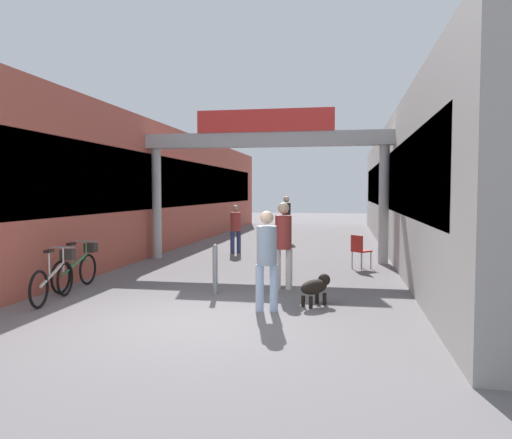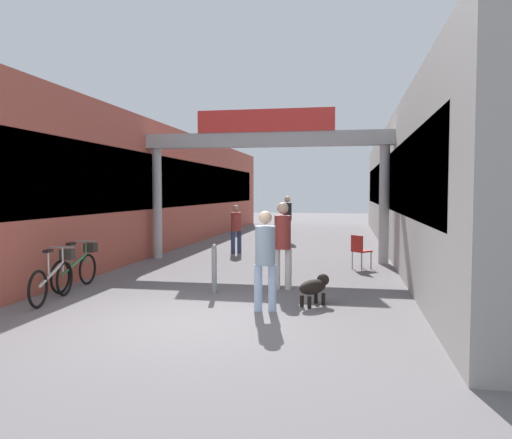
# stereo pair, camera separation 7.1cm
# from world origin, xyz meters

# --- Properties ---
(ground_plane) EXTENTS (80.00, 80.00, 0.00)m
(ground_plane) POSITION_xyz_m (0.00, 0.00, 0.00)
(ground_plane) COLOR slate
(storefront_left) EXTENTS (3.00, 26.00, 4.25)m
(storefront_left) POSITION_xyz_m (-5.09, 11.00, 2.13)
(storefront_left) COLOR #B25142
(storefront_left) RESTS_ON ground_plane
(storefront_right) EXTENTS (3.00, 26.00, 4.25)m
(storefront_right) POSITION_xyz_m (5.09, 11.00, 2.13)
(storefront_right) COLOR #9E9993
(storefront_right) RESTS_ON ground_plane
(arcade_sign_gateway) EXTENTS (7.40, 0.47, 4.37)m
(arcade_sign_gateway) POSITION_xyz_m (0.00, 6.98, 3.13)
(arcade_sign_gateway) COLOR #B2B2B2
(arcade_sign_gateway) RESTS_ON ground_plane
(pedestrian_with_dog) EXTENTS (0.40, 0.39, 1.70)m
(pedestrian_with_dog) POSITION_xyz_m (0.99, 0.90, 0.98)
(pedestrian_with_dog) COLOR #A5BFE0
(pedestrian_with_dog) RESTS_ON ground_plane
(pedestrian_companion) EXTENTS (0.40, 0.40, 1.80)m
(pedestrian_companion) POSITION_xyz_m (1.04, 2.85, 1.04)
(pedestrian_companion) COLOR silver
(pedestrian_companion) RESTS_ON ground_plane
(pedestrian_carrying_crate) EXTENTS (0.48, 0.48, 1.59)m
(pedestrian_carrying_crate) POSITION_xyz_m (-1.25, 8.58, 0.90)
(pedestrian_carrying_crate) COLOR navy
(pedestrian_carrying_crate) RESTS_ON ground_plane
(pedestrian_elderly_walking) EXTENTS (0.38, 0.39, 1.84)m
(pedestrian_elderly_walking) POSITION_xyz_m (-0.05, 12.67, 1.07)
(pedestrian_elderly_walking) COLOR #99332D
(pedestrian_elderly_walking) RESTS_ON ground_plane
(dog_on_leash) EXTENTS (0.63, 0.74, 0.54)m
(dog_on_leash) POSITION_xyz_m (1.79, 1.50, 0.34)
(dog_on_leash) COLOR black
(dog_on_leash) RESTS_ON ground_plane
(bicycle_silver_nearest) EXTENTS (0.46, 1.68, 0.98)m
(bicycle_silver_nearest) POSITION_xyz_m (-3.00, 1.02, 0.44)
(bicycle_silver_nearest) COLOR black
(bicycle_silver_nearest) RESTS_ON ground_plane
(bicycle_green_second) EXTENTS (0.46, 1.69, 0.98)m
(bicycle_green_second) POSITION_xyz_m (-3.23, 2.22, 0.44)
(bicycle_green_second) COLOR black
(bicycle_green_second) RESTS_ON ground_plane
(bollard_post_metal) EXTENTS (0.10, 0.10, 0.99)m
(bollard_post_metal) POSITION_xyz_m (-0.24, 2.15, 0.50)
(bollard_post_metal) COLOR gray
(bollard_post_metal) RESTS_ON ground_plane
(cafe_chair_red_nearer) EXTENTS (0.57, 0.57, 0.89)m
(cafe_chair_red_nearer) POSITION_xyz_m (2.67, 5.89, 0.54)
(cafe_chair_red_nearer) COLOR gray
(cafe_chair_red_nearer) RESTS_ON ground_plane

